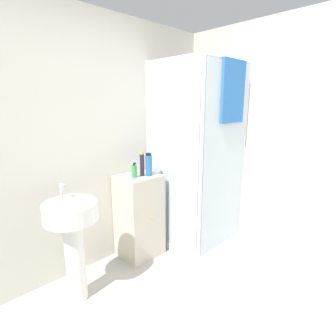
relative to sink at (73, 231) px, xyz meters
name	(u,v)px	position (x,y,z in m)	size (l,w,h in m)	color
wall_back	(73,148)	(0.25, 0.40, 0.61)	(6.40, 0.06, 2.50)	silver
wall_right	(332,148)	(1.95, -1.30, 0.61)	(0.06, 6.40, 2.50)	silver
shower_enclosure	(197,194)	(1.46, -0.12, -0.01)	(0.81, 0.84, 2.09)	white
vanity_cabinet	(139,216)	(0.82, 0.17, -0.18)	(0.43, 0.40, 0.92)	beige
sink	(73,231)	(0.00, 0.00, 0.00)	(0.43, 0.43, 1.02)	white
soap_dispenser	(134,171)	(0.75, 0.14, 0.35)	(0.06, 0.06, 0.16)	green
shampoo_bottle_tall_black	(142,164)	(0.85, 0.14, 0.40)	(0.04, 0.04, 0.25)	#281E33
shampoo_bottle_blue	(149,165)	(0.90, 0.09, 0.40)	(0.07, 0.07, 0.24)	#2D66A3
lotion_bottle_white	(134,168)	(0.84, 0.26, 0.34)	(0.05, 0.05, 0.14)	#B299C6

